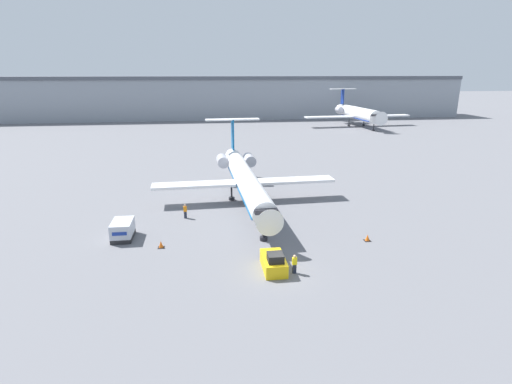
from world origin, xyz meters
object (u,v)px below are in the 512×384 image
at_px(worker_by_wing, 185,211).
at_px(airplane_main, 245,178).
at_px(traffic_cone_right, 367,238).
at_px(luggage_cart, 123,230).
at_px(traffic_cone_left, 161,244).
at_px(airplane_parked_far_left, 358,114).
at_px(worker_near_tug, 295,264).
at_px(pushback_tug, 274,262).

bearing_deg(worker_by_wing, airplane_main, 35.87).
relative_size(worker_by_wing, traffic_cone_right, 2.50).
height_order(luggage_cart, traffic_cone_right, luggage_cart).
height_order(traffic_cone_left, airplane_parked_far_left, airplane_parked_far_left).
xyz_separation_m(airplane_main, airplane_parked_far_left, (43.19, 70.71, 0.82)).
distance_m(airplane_main, worker_near_tug, 20.68).
bearing_deg(traffic_cone_left, airplane_main, 54.32).
distance_m(luggage_cart, traffic_cone_left, 5.05).
height_order(worker_by_wing, airplane_parked_far_left, airplane_parked_far_left).
bearing_deg(airplane_main, worker_by_wing, -144.13).
xyz_separation_m(worker_near_tug, traffic_cone_left, (-11.88, 6.81, -0.55)).
bearing_deg(airplane_parked_far_left, luggage_cart, -125.02).
distance_m(airplane_main, airplane_parked_far_left, 82.86).
relative_size(airplane_main, traffic_cone_left, 43.37).
xyz_separation_m(worker_near_tug, traffic_cone_right, (8.96, 5.73, -0.57)).
xyz_separation_m(pushback_tug, traffic_cone_right, (10.62, 4.84, -0.38)).
distance_m(pushback_tug, airplane_parked_far_left, 99.95).
bearing_deg(worker_by_wing, pushback_tug, -59.85).
xyz_separation_m(luggage_cart, airplane_parked_far_left, (57.10, 81.50, 3.03)).
relative_size(traffic_cone_right, airplane_parked_far_left, 0.02).
distance_m(traffic_cone_left, airplane_parked_far_left, 99.68).
height_order(luggage_cart, traffic_cone_left, luggage_cart).
relative_size(pushback_tug, worker_by_wing, 2.25).
bearing_deg(worker_by_wing, traffic_cone_left, -104.52).
xyz_separation_m(worker_by_wing, airplane_parked_far_left, (50.90, 76.28, 3.09)).
xyz_separation_m(traffic_cone_left, airplane_parked_far_left, (52.99, 84.36, 3.64)).
distance_m(airplane_main, pushback_tug, 19.73).
bearing_deg(luggage_cart, airplane_main, 37.78).
bearing_deg(airplane_parked_far_left, worker_near_tug, -114.27).
xyz_separation_m(traffic_cone_left, traffic_cone_right, (20.84, -1.08, -0.02)).
bearing_deg(traffic_cone_left, worker_by_wing, 75.48).
bearing_deg(worker_by_wing, worker_near_tug, -56.65).
bearing_deg(traffic_cone_left, pushback_tug, -30.10).
bearing_deg(pushback_tug, worker_by_wing, 120.15).
height_order(worker_near_tug, airplane_parked_far_left, airplane_parked_far_left).
bearing_deg(airplane_main, traffic_cone_left, -125.68).
bearing_deg(airplane_parked_far_left, traffic_cone_right, -110.62).
distance_m(worker_by_wing, traffic_cone_left, 8.36).
bearing_deg(airplane_parked_far_left, airplane_main, -121.42).
height_order(pushback_tug, traffic_cone_left, pushback_tug).
bearing_deg(traffic_cone_right, airplane_parked_far_left, 69.38).
relative_size(worker_near_tug, airplane_parked_far_left, 0.05).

